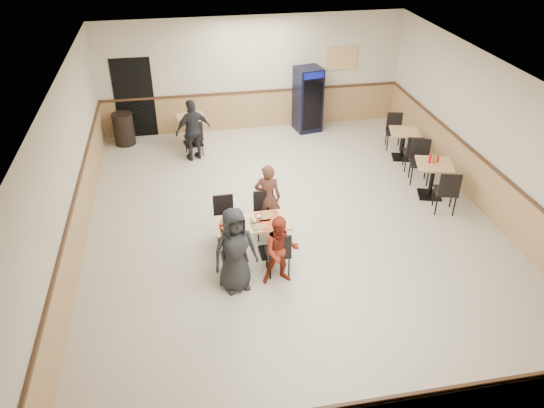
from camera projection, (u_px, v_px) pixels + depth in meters
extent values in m
plane|color=beige|center=(293.00, 226.00, 10.49)|extent=(10.00, 10.00, 0.00)
plane|color=silver|center=(296.00, 79.00, 8.92)|extent=(10.00, 10.00, 0.00)
plane|color=beige|center=(253.00, 74.00, 13.89)|extent=(8.00, 0.00, 8.00)
plane|color=beige|center=(399.00, 371.00, 5.51)|extent=(8.00, 0.00, 8.00)
plane|color=beige|center=(67.00, 178.00, 9.08)|extent=(0.00, 10.00, 10.00)
plane|color=beige|center=(494.00, 142.00, 10.32)|extent=(0.00, 10.00, 10.00)
cube|color=tan|center=(254.00, 110.00, 14.40)|extent=(7.98, 0.03, 1.00)
cube|color=tan|center=(483.00, 186.00, 10.85)|extent=(0.03, 9.98, 1.00)
cube|color=#472B19|center=(253.00, 92.00, 14.11)|extent=(7.98, 0.04, 0.06)
cube|color=black|center=(134.00, 98.00, 13.62)|extent=(1.00, 0.02, 2.10)
cube|color=orange|center=(342.00, 58.00, 14.08)|extent=(0.85, 0.02, 0.60)
cube|color=black|center=(235.00, 256.00, 9.63)|extent=(0.44, 0.44, 0.04)
cylinder|color=black|center=(235.00, 241.00, 9.45)|extent=(0.09, 0.09, 0.65)
cube|color=tan|center=(234.00, 225.00, 9.27)|extent=(0.68, 0.68, 0.04)
cube|color=black|center=(271.00, 252.00, 9.74)|extent=(0.44, 0.44, 0.04)
cylinder|color=black|center=(271.00, 236.00, 9.56)|extent=(0.09, 0.09, 0.65)
cube|color=tan|center=(271.00, 221.00, 9.39)|extent=(0.68, 0.68, 0.04)
imported|color=black|center=(235.00, 250.00, 8.55)|extent=(0.84, 0.65, 1.52)
imported|color=maroon|center=(281.00, 251.00, 8.74)|extent=(0.62, 0.49, 1.26)
imported|color=brown|center=(268.00, 198.00, 10.08)|extent=(0.57, 0.43, 1.39)
imported|color=black|center=(193.00, 130.00, 12.63)|extent=(0.96, 0.65, 1.51)
cube|color=red|center=(267.00, 217.00, 9.46)|extent=(0.43, 0.32, 0.02)
cube|color=red|center=(273.00, 224.00, 9.25)|extent=(0.43, 0.32, 0.02)
cube|color=red|center=(232.00, 228.00, 9.15)|extent=(0.43, 0.32, 0.02)
cube|color=red|center=(233.00, 229.00, 9.11)|extent=(0.43, 0.32, 0.02)
cylinder|color=white|center=(260.00, 227.00, 9.17)|extent=(0.22, 0.22, 0.01)
cube|color=tan|center=(260.00, 227.00, 9.17)|extent=(0.26, 0.19, 0.02)
cylinder|color=white|center=(267.00, 216.00, 9.49)|extent=(0.22, 0.22, 0.01)
cube|color=tan|center=(267.00, 215.00, 9.48)|extent=(0.30, 0.28, 0.02)
cylinder|color=white|center=(229.00, 228.00, 9.15)|extent=(0.22, 0.22, 0.01)
cube|color=tan|center=(229.00, 228.00, 9.14)|extent=(0.29, 0.24, 0.02)
cylinder|color=white|center=(278.00, 222.00, 9.31)|extent=(0.22, 0.22, 0.01)
cube|color=tan|center=(278.00, 222.00, 9.30)|extent=(0.29, 0.25, 0.02)
cylinder|color=white|center=(239.00, 220.00, 9.29)|extent=(0.08, 0.08, 0.10)
cylinder|color=white|center=(227.00, 231.00, 9.02)|extent=(0.08, 0.08, 0.10)
cylinder|color=white|center=(222.00, 220.00, 9.29)|extent=(0.08, 0.08, 0.10)
cylinder|color=white|center=(239.00, 230.00, 9.02)|extent=(0.08, 0.08, 0.10)
cylinder|color=#A0A4B3|center=(259.00, 219.00, 9.31)|extent=(0.07, 0.07, 0.12)
ellipsoid|color=silver|center=(254.00, 220.00, 9.28)|extent=(0.14, 0.14, 0.10)
cube|color=black|center=(429.00, 195.00, 11.49)|extent=(0.59, 0.59, 0.04)
cylinder|color=black|center=(432.00, 180.00, 11.30)|extent=(0.09, 0.09, 0.71)
cube|color=tan|center=(435.00, 164.00, 11.11)|extent=(0.91, 0.91, 0.04)
cube|color=black|center=(401.00, 157.00, 13.05)|extent=(0.53, 0.53, 0.04)
cylinder|color=black|center=(403.00, 144.00, 12.87)|extent=(0.09, 0.09, 0.65)
cube|color=tan|center=(405.00, 132.00, 12.69)|extent=(0.82, 0.82, 0.04)
cylinder|color=red|center=(430.00, 158.00, 11.07)|extent=(0.06, 0.06, 0.20)
cylinder|color=#C27519|center=(434.00, 159.00, 11.09)|extent=(0.06, 0.06, 0.17)
cylinder|color=red|center=(438.00, 159.00, 11.11)|extent=(0.05, 0.05, 0.14)
cube|color=black|center=(194.00, 143.00, 13.73)|extent=(0.52, 0.52, 0.04)
cylinder|color=black|center=(192.00, 131.00, 13.54)|extent=(0.09, 0.09, 0.68)
cube|color=tan|center=(191.00, 118.00, 13.35)|extent=(0.80, 0.80, 0.04)
cube|color=black|center=(308.00, 99.00, 14.11)|extent=(0.75, 0.73, 1.72)
cube|color=black|center=(313.00, 105.00, 13.87)|extent=(0.52, 0.11, 1.36)
cube|color=navy|center=(314.00, 76.00, 13.45)|extent=(0.54, 0.11, 0.16)
cylinder|color=black|center=(124.00, 129.00, 13.55)|extent=(0.52, 0.52, 0.83)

